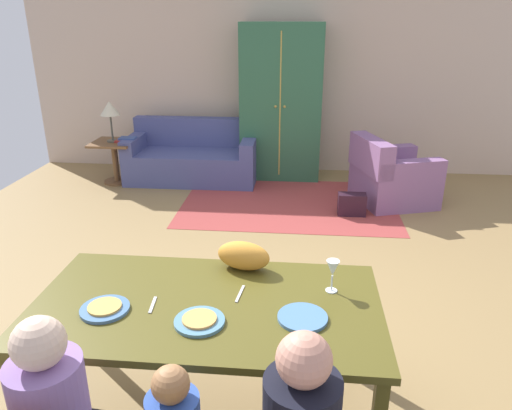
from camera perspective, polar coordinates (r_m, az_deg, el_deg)
The scene contains 21 objects.
ground_plane at distance 4.43m, azimuth 1.92°, elevation -7.98°, with size 7.50×6.39×0.02m, color olive.
back_wall at distance 7.15m, azimuth 3.76°, elevation 14.79°, with size 7.50×0.10×2.70m, color beige.
dining_table at distance 2.64m, azimuth -5.80°, elevation -12.65°, with size 1.83×0.97×0.76m.
plate_near_man at distance 2.63m, azimuth -17.39°, elevation -11.63°, with size 0.25×0.25×0.02m, color teal.
pizza_near_man at distance 2.63m, azimuth -17.43°, elevation -11.36°, with size 0.17×0.17×0.01m, color gold.
plate_near_child at distance 2.45m, azimuth -6.68°, elevation -13.48°, with size 0.25×0.25×0.02m, color teal.
pizza_near_child at distance 2.44m, azimuth -6.70°, elevation -13.19°, with size 0.17×0.17×0.01m, color #DC9C4C.
plate_near_woman at distance 2.47m, azimuth 5.51°, elevation -13.08°, with size 0.25×0.25×0.02m, color teal.
wine_glass at distance 2.65m, azimuth 9.03°, elevation -7.54°, with size 0.07×0.07×0.19m.
fork at distance 2.62m, azimuth -12.08°, elevation -11.44°, with size 0.02×0.15×0.01m, color silver.
knife at distance 2.66m, azimuth -1.90°, elevation -10.42°, with size 0.01×0.17×0.01m, color silver.
cat at distance 2.86m, azimuth -1.48°, elevation -6.00°, with size 0.32×0.16×0.17m, color orange.
area_rug at distance 6.00m, azimuth 3.85°, elevation 0.22°, with size 2.60×1.80×0.01m, color #A03C39.
couch at distance 6.88m, azimuth -7.39°, elevation 5.50°, with size 1.78×0.86×0.82m.
armchair at distance 6.17m, azimuth 15.58°, elevation 3.17°, with size 1.08×1.07×0.82m.
armoire at distance 6.81m, azimuth 2.97°, elevation 11.93°, with size 1.10×0.59×2.10m.
side_table at distance 6.93m, azimuth -16.32°, elevation 5.56°, with size 0.56×0.56×0.58m.
table_lamp at distance 6.79m, azimuth -16.87°, elevation 10.68°, with size 0.26×0.26×0.54m.
book_lower at distance 6.82m, azimuth -15.29°, elevation 7.30°, with size 0.22×0.16×0.03m, color #A02C26.
book_upper at distance 6.83m, azimuth -14.90°, elevation 7.60°, with size 0.22×0.16×0.03m, color #344C89.
handbag at distance 5.71m, azimuth 11.23°, elevation 0.07°, with size 0.32×0.16×0.26m, color black.
Camera 1 is at (0.22, -3.26, 2.16)m, focal length 33.91 mm.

